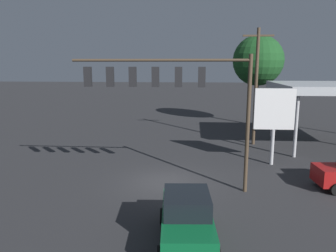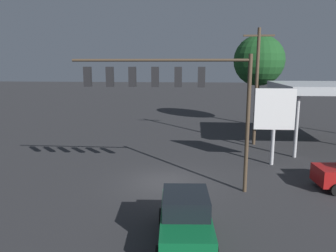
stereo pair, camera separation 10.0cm
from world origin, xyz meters
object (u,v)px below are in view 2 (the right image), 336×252
(traffic_signal_assembly, at_px, (169,85))
(street_tree, at_px, (259,61))
(price_sign, at_px, (275,112))
(utility_pole, at_px, (257,84))
(sedan_waiting, at_px, (186,218))

(traffic_signal_assembly, height_order, street_tree, street_tree)
(price_sign, xyz_separation_m, street_tree, (-1.55, -14.40, 3.34))
(traffic_signal_assembly, height_order, utility_pole, utility_pole)
(sedan_waiting, xyz_separation_m, street_tree, (-6.94, -24.44, 5.91))
(traffic_signal_assembly, height_order, sedan_waiting, traffic_signal_assembly)
(utility_pole, relative_size, sedan_waiting, 2.06)
(utility_pole, height_order, street_tree, street_tree)
(price_sign, height_order, street_tree, street_tree)
(traffic_signal_assembly, height_order, price_sign, traffic_signal_assembly)
(price_sign, relative_size, street_tree, 0.53)
(traffic_signal_assembly, bearing_deg, price_sign, -142.92)
(traffic_signal_assembly, distance_m, street_tree, 20.85)
(utility_pole, relative_size, price_sign, 1.86)
(price_sign, bearing_deg, street_tree, -96.13)
(street_tree, bearing_deg, price_sign, 83.87)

